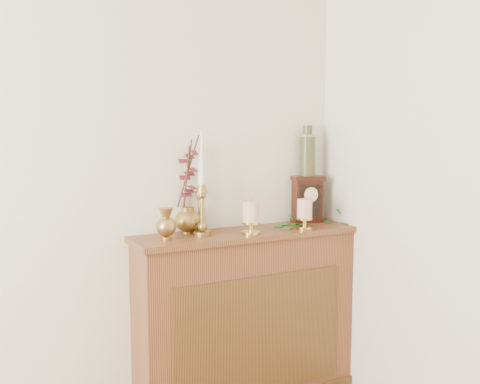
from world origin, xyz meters
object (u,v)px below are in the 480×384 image
bud_vase (166,224)px  ceramic_vase (307,153)px  candlestick_center (200,202)px  ginger_jar (188,188)px  candlestick_left (202,201)px  mantel_clock (307,199)px

bud_vase → ceramic_vase: size_ratio=0.55×
candlestick_center → ginger_jar: size_ratio=0.94×
candlestick_left → ceramic_vase: size_ratio=1.86×
bud_vase → mantel_clock: (0.91, 0.13, 0.05)m
candlestick_center → mantel_clock: bearing=0.5°
bud_vase → mantel_clock: bearing=8.1°
bud_vase → candlestick_center: bearing=27.9°
ginger_jar → ceramic_vase: 0.75m
ginger_jar → ceramic_vase: ceramic_vase is taller
ginger_jar → candlestick_left: bearing=-78.0°
ceramic_vase → candlestick_left: bearing=-171.7°
candlestick_left → ginger_jar: bearing=102.0°
candlestick_left → ceramic_vase: ceramic_vase is taller
candlestick_left → bud_vase: bearing=-172.1°
ginger_jar → mantel_clock: size_ratio=1.91×
mantel_clock → ginger_jar: bearing=-170.9°
ginger_jar → ceramic_vase: bearing=-1.8°
ginger_jar → bud_vase: bearing=-138.9°
candlestick_center → ceramic_vase: 0.72m
candlestick_center → mantel_clock: 0.67m
mantel_clock → ceramic_vase: ceramic_vase is taller
candlestick_center → ceramic_vase: (0.67, 0.01, 0.24)m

